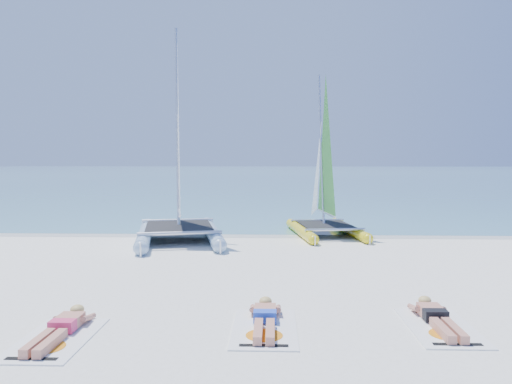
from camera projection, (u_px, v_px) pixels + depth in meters
ground at (259, 272)px, 11.65m from camera, size 140.00×140.00×0.00m
sea at (271, 174)px, 74.45m from camera, size 140.00×115.00×0.01m
wet_sand_strip at (264, 235)px, 17.13m from camera, size 140.00×1.40×0.01m
catamaran_blue at (178, 172)px, 15.99m from camera, size 3.61×5.76×7.29m
catamaran_yellow at (323, 181)px, 17.37m from camera, size 2.65×4.66×5.79m
towel_a at (56, 339)px, 7.33m from camera, size 1.00×1.85×0.02m
sunbather_a at (61, 327)px, 7.52m from camera, size 0.37×1.73×0.26m
towel_b at (265, 328)px, 7.80m from camera, size 1.00×1.85×0.02m
sunbather_b at (265, 317)px, 7.98m from camera, size 0.37×1.73×0.26m
towel_c at (440, 327)px, 7.84m from camera, size 1.00×1.85×0.02m
sunbather_c at (436, 316)px, 8.02m from camera, size 0.37×1.73×0.26m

